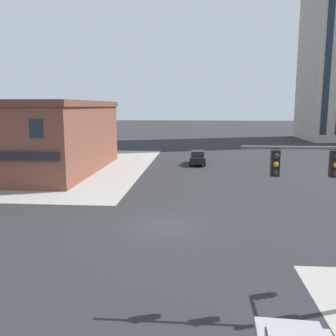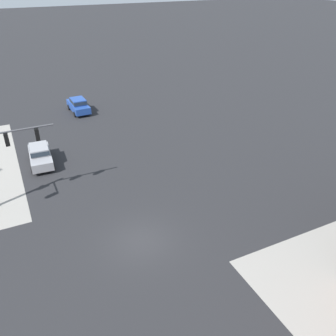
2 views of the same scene
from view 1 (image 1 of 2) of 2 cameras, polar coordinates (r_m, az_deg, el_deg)
The scene contains 4 objects.
ground_plane at distance 21.74m, azimuth -0.10°, elevation -9.02°, with size 320.00×320.00×0.00m, color #262628.
sidewalk_far_corner at distance 46.50m, azimuth -23.24°, elevation 0.26°, with size 32.00×32.00×0.02m, color gray.
car_main_southbound_far at distance 43.97m, azimuth 4.64°, elevation 1.73°, with size 1.95×4.43×1.68m.
storefront_block_near_corner at distance 43.09m, azimuth -22.89°, elevation 4.64°, with size 18.68×19.62×7.50m.
Camera 1 is at (1.71, -20.53, 6.97)m, focal length 38.98 mm.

